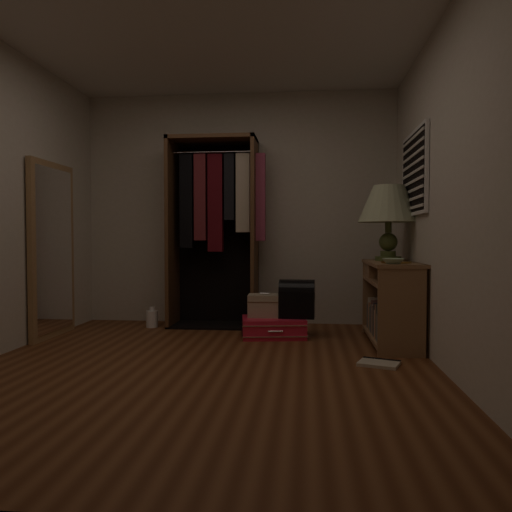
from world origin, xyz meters
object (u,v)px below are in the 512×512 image
object	(u,v)px
open_wardrobe	(216,216)
white_jug	(152,318)
console_bookshelf	(390,300)
floor_mirror	(52,250)
pink_suitcase	(274,327)
train_case	(265,305)
table_lamp	(388,206)
black_bag	(297,298)

from	to	relation	value
open_wardrobe	white_jug	bearing A→B (deg)	-165.90
console_bookshelf	floor_mirror	bearing A→B (deg)	-179.35
pink_suitcase	train_case	size ratio (longest dim) A/B	2.04
console_bookshelf	table_lamp	world-z (taller)	table_lamp
floor_mirror	open_wardrobe	bearing A→B (deg)	27.47
open_wardrobe	table_lamp	xyz separation A→B (m)	(1.76, -0.55, 0.07)
open_wardrobe	table_lamp	distance (m)	1.84
white_jug	floor_mirror	bearing A→B (deg)	-143.22
console_bookshelf	table_lamp	bearing A→B (deg)	88.50
black_bag	table_lamp	size ratio (longest dim) A/B	0.52
open_wardrobe	white_jug	size ratio (longest dim) A/B	9.24
black_bag	white_jug	size ratio (longest dim) A/B	1.68
floor_mirror	white_jug	distance (m)	1.26
train_case	white_jug	size ratio (longest dim) A/B	1.50
table_lamp	open_wardrobe	bearing A→B (deg)	162.77
console_bookshelf	pink_suitcase	size ratio (longest dim) A/B	1.65
black_bag	table_lamp	xyz separation A→B (m)	(0.87, -0.01, 0.89)
train_case	table_lamp	distance (m)	1.53
open_wardrobe	train_case	world-z (taller)	open_wardrobe
open_wardrobe	white_jug	world-z (taller)	open_wardrobe
pink_suitcase	train_case	bearing A→B (deg)	144.79
pink_suitcase	table_lamp	world-z (taller)	table_lamp
open_wardrobe	pink_suitcase	distance (m)	1.42
table_lamp	white_jug	distance (m)	2.74
floor_mirror	table_lamp	bearing A→B (deg)	3.97
train_case	white_jug	distance (m)	1.32
pink_suitcase	black_bag	world-z (taller)	black_bag
pink_suitcase	table_lamp	xyz separation A→B (m)	(1.09, 0.02, 1.18)
train_case	open_wardrobe	bearing A→B (deg)	136.59
console_bookshelf	floor_mirror	distance (m)	3.27
train_case	black_bag	bearing A→B (deg)	-3.93
black_bag	white_jug	xyz separation A→B (m)	(-1.57, 0.37, -0.29)
pink_suitcase	console_bookshelf	bearing A→B (deg)	-16.98
console_bookshelf	pink_suitcase	xyz separation A→B (m)	(-1.09, 0.16, -0.30)
pink_suitcase	white_jug	bearing A→B (deg)	155.08
black_bag	console_bookshelf	bearing A→B (deg)	-9.45
train_case	white_jug	bearing A→B (deg)	163.20
floor_mirror	white_jug	size ratio (longest dim) A/B	7.66
white_jug	console_bookshelf	bearing A→B (deg)	-13.03
pink_suitcase	table_lamp	size ratio (longest dim) A/B	0.95
console_bookshelf	open_wardrobe	xyz separation A→B (m)	(-1.75, 0.73, 0.82)
console_bookshelf	floor_mirror	xyz separation A→B (m)	(-3.24, -0.04, 0.46)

